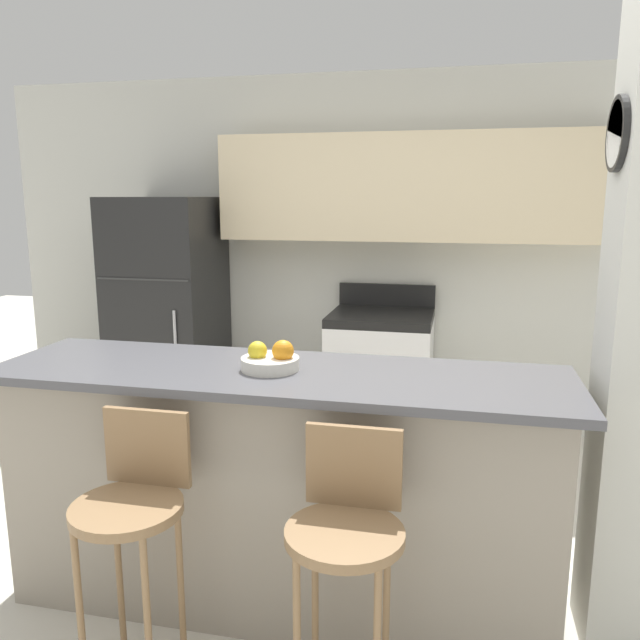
{
  "coord_description": "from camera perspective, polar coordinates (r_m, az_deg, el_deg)",
  "views": [
    {
      "loc": [
        0.69,
        -2.29,
        1.69
      ],
      "look_at": [
        0.0,
        0.78,
        1.07
      ],
      "focal_mm": 35.0,
      "sensor_mm": 36.0,
      "label": 1
    }
  ],
  "objects": [
    {
      "name": "counter_bar",
      "position": [
        2.66,
        -3.81,
        -15.09
      ],
      "size": [
        2.3,
        0.65,
        1.02
      ],
      "color": "gray",
      "rests_on": "ground_plane"
    },
    {
      "name": "bar_stool_left",
      "position": [
        2.33,
        -16.72,
        -16.17
      ],
      "size": [
        0.38,
        0.38,
        0.96
      ],
      "color": "olive",
      "rests_on": "ground_plane"
    },
    {
      "name": "stove_range",
      "position": [
        4.39,
        5.54,
        -5.14
      ],
      "size": [
        0.7,
        0.65,
        1.07
      ],
      "color": "white",
      "rests_on": "ground_plane"
    },
    {
      "name": "trash_bin",
      "position": [
        4.42,
        -8.05,
        -8.77
      ],
      "size": [
        0.28,
        0.28,
        0.38
      ],
      "color": "#59595B",
      "rests_on": "ground_plane"
    },
    {
      "name": "ground_plane",
      "position": [
        2.93,
        -3.66,
        -24.15
      ],
      "size": [
        14.0,
        14.0,
        0.0
      ],
      "primitive_type": "plane",
      "color": "beige"
    },
    {
      "name": "bar_stool_right",
      "position": [
        2.1,
        2.46,
        -18.93
      ],
      "size": [
        0.38,
        0.38,
        0.96
      ],
      "color": "olive",
      "rests_on": "ground_plane"
    },
    {
      "name": "wall_back",
      "position": [
        4.51,
        5.69,
        8.39
      ],
      "size": [
        5.6,
        0.38,
        2.55
      ],
      "color": "silver",
      "rests_on": "ground_plane"
    },
    {
      "name": "refrigerator",
      "position": [
        4.7,
        -13.69,
        0.5
      ],
      "size": [
        0.7,
        0.73,
        1.69
      ],
      "color": "black",
      "rests_on": "ground_plane"
    },
    {
      "name": "fruit_bowl",
      "position": [
        2.48,
        -4.51,
        -3.65
      ],
      "size": [
        0.23,
        0.23,
        0.12
      ],
      "color": "silver",
      "rests_on": "counter_bar"
    }
  ]
}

